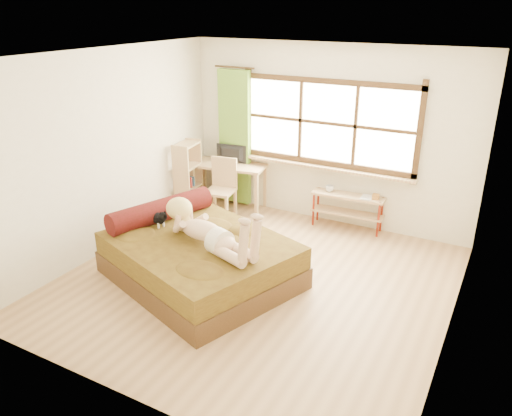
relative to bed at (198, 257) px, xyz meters
The scene contains 18 objects.
floor 0.79m from the bed, 19.75° to the left, with size 4.50×4.50×0.00m, color #9E754C.
ceiling 2.52m from the bed, 19.75° to the left, with size 4.50×4.50×0.00m, color white.
wall_back 2.80m from the bed, 74.56° to the left, with size 4.50×4.50×0.00m, color silver.
wall_front 2.37m from the bed, 70.98° to the right, with size 4.50×4.50×0.00m, color silver.
wall_left 1.90m from the bed, behind, with size 4.50×4.50×0.00m, color silver.
wall_right 3.13m from the bed, ahead, with size 4.50×4.50×0.00m, color silver.
window 2.84m from the bed, 74.38° to the left, with size 2.80×0.16×1.46m.
curtain 2.67m from the bed, 109.88° to the left, with size 0.55×0.10×2.20m, color #527E22.
bed is the anchor object (origin of this frame).
woman 0.61m from the bed, 18.62° to the right, with size 1.52×0.43×0.65m, color #D1A887, non-canonical shape.
kitten 0.77m from the bed, behind, with size 0.32×0.13×0.26m, color black, non-canonical shape.
desk 2.39m from the bed, 111.63° to the left, with size 1.29×0.74×0.76m.
monitor 2.49m from the bed, 111.19° to the left, with size 0.52×0.07×0.30m, color black.
chair 2.01m from the bed, 113.17° to the left, with size 0.49×0.49×0.95m.
pipe_shelf 2.59m from the bed, 63.57° to the left, with size 1.10×0.34×0.62m.
cup 2.48m from the bed, 70.05° to the left, with size 0.12×0.12×0.10m, color gray.
book 2.69m from the bed, 59.94° to the left, with size 0.16×0.22×0.02m, color gray.
bookshelf 2.26m from the bed, 128.25° to the left, with size 0.36×0.54×1.16m.
Camera 1 is at (2.56, -4.72, 3.21)m, focal length 35.00 mm.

